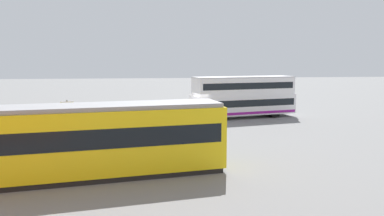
{
  "coord_description": "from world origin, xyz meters",
  "views": [
    {
      "loc": [
        4.24,
        31.66,
        5.47
      ],
      "look_at": [
        0.8,
        4.33,
        1.8
      ],
      "focal_mm": 33.56,
      "sensor_mm": 36.0,
      "label": 1
    }
  ],
  "objects_px": {
    "tram_yellow": "(70,141)",
    "pedestrian_near_railing": "(172,122)",
    "info_sign": "(67,111)",
    "double_decker_bus": "(244,97)",
    "pedestrian_crossing": "(184,126)"
  },
  "relations": [
    {
      "from": "tram_yellow",
      "to": "pedestrian_near_railing",
      "type": "distance_m",
      "value": 11.05
    },
    {
      "from": "pedestrian_near_railing",
      "to": "info_sign",
      "type": "relative_size",
      "value": 0.63
    },
    {
      "from": "double_decker_bus",
      "to": "info_sign",
      "type": "height_order",
      "value": "double_decker_bus"
    },
    {
      "from": "tram_yellow",
      "to": "pedestrian_near_railing",
      "type": "height_order",
      "value": "tram_yellow"
    },
    {
      "from": "double_decker_bus",
      "to": "info_sign",
      "type": "xyz_separation_m",
      "value": [
        15.05,
        6.22,
        -0.26
      ]
    },
    {
      "from": "tram_yellow",
      "to": "info_sign",
      "type": "relative_size",
      "value": 5.69
    },
    {
      "from": "tram_yellow",
      "to": "pedestrian_near_railing",
      "type": "bearing_deg",
      "value": -118.99
    },
    {
      "from": "pedestrian_near_railing",
      "to": "pedestrian_crossing",
      "type": "bearing_deg",
      "value": 109.62
    },
    {
      "from": "pedestrian_near_railing",
      "to": "tram_yellow",
      "type": "bearing_deg",
      "value": 61.01
    },
    {
      "from": "double_decker_bus",
      "to": "pedestrian_crossing",
      "type": "height_order",
      "value": "double_decker_bus"
    },
    {
      "from": "pedestrian_near_railing",
      "to": "info_sign",
      "type": "xyz_separation_m",
      "value": [
        7.64,
        -0.72,
        0.82
      ]
    },
    {
      "from": "pedestrian_crossing",
      "to": "info_sign",
      "type": "distance_m",
      "value": 8.84
    },
    {
      "from": "double_decker_bus",
      "to": "tram_yellow",
      "type": "distance_m",
      "value": 20.91
    },
    {
      "from": "pedestrian_crossing",
      "to": "tram_yellow",
      "type": "bearing_deg",
      "value": 51.49
    },
    {
      "from": "tram_yellow",
      "to": "info_sign",
      "type": "distance_m",
      "value": 10.61
    }
  ]
}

